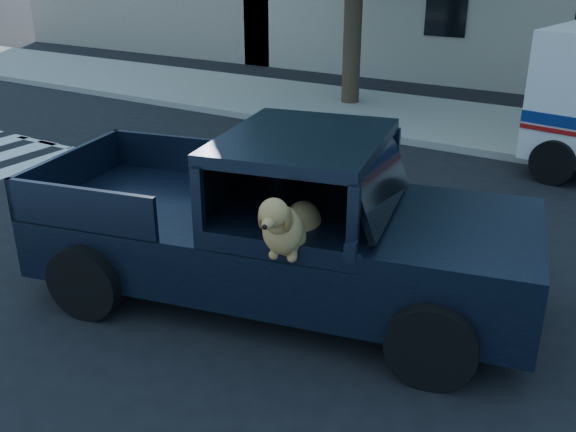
% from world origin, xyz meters
% --- Properties ---
extents(ground, '(120.00, 120.00, 0.00)m').
position_xyz_m(ground, '(0.00, 0.00, 0.00)').
color(ground, black).
rests_on(ground, ground).
extents(far_sidewalk, '(60.00, 4.00, 0.15)m').
position_xyz_m(far_sidewalk, '(0.00, 9.20, 0.07)').
color(far_sidewalk, gray).
rests_on(far_sidewalk, ground).
extents(lane_stripes, '(21.60, 0.14, 0.01)m').
position_xyz_m(lane_stripes, '(2.00, 3.40, 0.01)').
color(lane_stripes, silver).
rests_on(lane_stripes, ground).
extents(pickup_truck, '(5.82, 3.37, 1.97)m').
position_xyz_m(pickup_truck, '(-0.50, 0.58, 0.66)').
color(pickup_truck, black).
rests_on(pickup_truck, ground).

